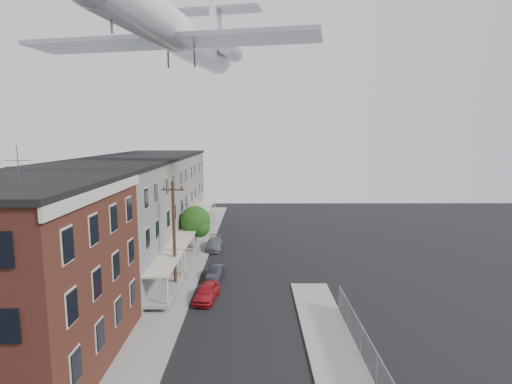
# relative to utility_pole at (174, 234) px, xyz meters

# --- Properties ---
(sidewalk_left) EXTENTS (3.00, 62.00, 0.12)m
(sidewalk_left) POSITION_rel_utility_pole_xyz_m (0.10, 6.00, -4.61)
(sidewalk_left) COLOR gray
(sidewalk_left) RESTS_ON ground
(sidewalk_right) EXTENTS (3.00, 26.00, 0.12)m
(sidewalk_right) POSITION_rel_utility_pole_xyz_m (11.10, -12.00, -4.61)
(sidewalk_right) COLOR gray
(sidewalk_right) RESTS_ON ground
(curb_left) EXTENTS (0.15, 62.00, 0.14)m
(curb_left) POSITION_rel_utility_pole_xyz_m (1.55, 6.00, -4.60)
(curb_left) COLOR gray
(curb_left) RESTS_ON ground
(curb_right) EXTENTS (0.15, 26.00, 0.14)m
(curb_right) POSITION_rel_utility_pole_xyz_m (9.65, -12.00, -4.60)
(curb_right) COLOR gray
(curb_right) RESTS_ON ground
(corner_building) EXTENTS (10.31, 12.30, 12.15)m
(corner_building) POSITION_rel_utility_pole_xyz_m (-6.40, -11.00, 0.49)
(corner_building) COLOR #3A1412
(corner_building) RESTS_ON ground
(row_house_a) EXTENTS (11.98, 7.00, 10.30)m
(row_house_a) POSITION_rel_utility_pole_xyz_m (-6.36, -1.50, 0.45)
(row_house_a) COLOR slate
(row_house_a) RESTS_ON ground
(row_house_b) EXTENTS (11.98, 7.00, 10.30)m
(row_house_b) POSITION_rel_utility_pole_xyz_m (-6.36, 5.50, 0.45)
(row_house_b) COLOR gray
(row_house_b) RESTS_ON ground
(row_house_c) EXTENTS (11.98, 7.00, 10.30)m
(row_house_c) POSITION_rel_utility_pole_xyz_m (-6.36, 12.50, 0.45)
(row_house_c) COLOR slate
(row_house_c) RESTS_ON ground
(row_house_d) EXTENTS (11.98, 7.00, 10.30)m
(row_house_d) POSITION_rel_utility_pole_xyz_m (-6.36, 19.50, 0.45)
(row_house_d) COLOR gray
(row_house_d) RESTS_ON ground
(row_house_e) EXTENTS (11.98, 7.00, 10.30)m
(row_house_e) POSITION_rel_utility_pole_xyz_m (-6.36, 26.50, 0.45)
(row_house_e) COLOR slate
(row_house_e) RESTS_ON ground
(chainlink_fence) EXTENTS (0.06, 18.06, 1.90)m
(chainlink_fence) POSITION_rel_utility_pole_xyz_m (12.60, -13.00, -3.68)
(chainlink_fence) COLOR gray
(chainlink_fence) RESTS_ON ground
(utility_pole) EXTENTS (1.80, 0.26, 9.00)m
(utility_pole) POSITION_rel_utility_pole_xyz_m (0.00, 0.00, 0.00)
(utility_pole) COLOR black
(utility_pole) RESTS_ON ground
(street_tree) EXTENTS (3.22, 3.20, 5.20)m
(street_tree) POSITION_rel_utility_pole_xyz_m (0.33, 9.92, -1.22)
(street_tree) COLOR black
(street_tree) RESTS_ON ground
(car_near) EXTENTS (1.98, 3.93, 1.29)m
(car_near) POSITION_rel_utility_pole_xyz_m (2.80, -2.11, -4.03)
(car_near) COLOR #AF1620
(car_near) RESTS_ON ground
(car_mid) EXTENTS (1.47, 3.54, 1.14)m
(car_mid) POSITION_rel_utility_pole_xyz_m (3.05, 2.39, -4.11)
(car_mid) COLOR black
(car_mid) RESTS_ON ground
(car_far) EXTENTS (1.75, 4.21, 1.22)m
(car_far) POSITION_rel_utility_pole_xyz_m (2.00, 11.75, -4.07)
(car_far) COLOR slate
(car_far) RESTS_ON ground
(airplane) EXTENTS (24.84, 28.38, 8.16)m
(airplane) POSITION_rel_utility_pole_xyz_m (-0.00, 4.52, 16.52)
(airplane) COLOR white
(airplane) RESTS_ON ground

